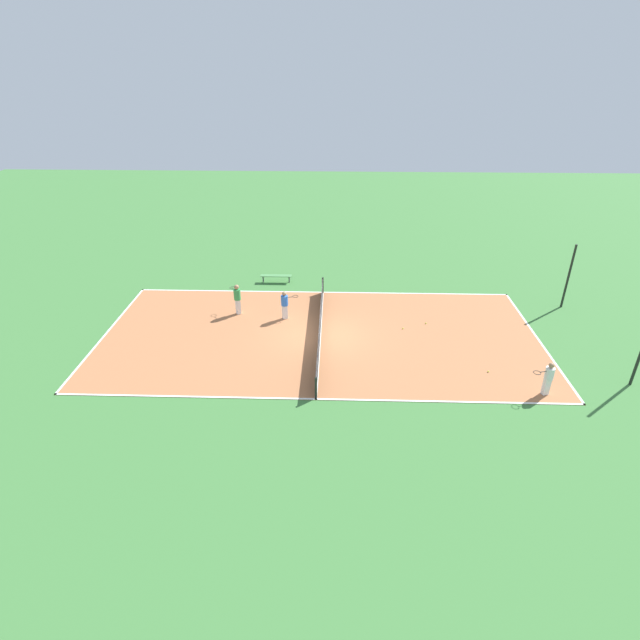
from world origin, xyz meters
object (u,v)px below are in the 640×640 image
object	(u,v)px
tennis_ball_far_baseline	(403,328)
fence_post_back_left	(568,277)
tennis_ball_left_sideline	(488,371)
bench	(276,276)
tennis_ball_near_net	(426,323)
tennis_net	(320,327)
player_far_green	(237,297)
player_near_white	(548,377)
player_near_blue	(285,303)

from	to	relation	value
tennis_ball_far_baseline	fence_post_back_left	size ratio (longest dim) A/B	0.02
tennis_ball_left_sideline	tennis_ball_far_baseline	size ratio (longest dim) A/B	1.00
bench	tennis_ball_near_net	size ratio (longest dim) A/B	27.85
tennis_ball_near_net	fence_post_back_left	world-z (taller)	fence_post_back_left
bench	tennis_ball_left_sideline	size ratio (longest dim) A/B	27.85
tennis_ball_left_sideline	fence_post_back_left	distance (m)	8.98
fence_post_back_left	tennis_ball_near_net	bearing A→B (deg)	-73.79
tennis_net	tennis_ball_left_sideline	distance (m)	8.05
tennis_ball_far_baseline	player_far_green	bearing A→B (deg)	-99.54
tennis_net	player_far_green	xyz separation A→B (m)	(-2.27, -4.45, 0.47)
player_near_white	player_far_green	xyz separation A→B (m)	(-6.79, -13.78, 0.12)
tennis_net	bench	size ratio (longest dim) A/B	5.39
player_near_blue	tennis_ball_far_baseline	world-z (taller)	player_near_blue
player_near_blue	tennis_ball_left_sideline	xyz separation A→B (m)	(4.79, 9.35, -0.84)
player_far_green	fence_post_back_left	distance (m)	17.74
player_near_blue	fence_post_back_left	bearing A→B (deg)	-16.38
player_near_blue	tennis_net	bearing A→B (deg)	-67.07
tennis_ball_near_net	tennis_net	bearing A→B (deg)	-75.34
tennis_net	player_near_white	distance (m)	10.37
tennis_ball_near_net	fence_post_back_left	size ratio (longest dim) A/B	0.02
tennis_net	player_far_green	distance (m)	5.02
player_far_green	tennis_ball_left_sideline	distance (m)	13.06
player_near_white	fence_post_back_left	world-z (taller)	fence_post_back_left
tennis_net	tennis_ball_left_sideline	world-z (taller)	tennis_net
player_far_green	tennis_ball_near_net	world-z (taller)	player_far_green
bench	fence_post_back_left	bearing A→B (deg)	-10.16
tennis_ball_near_net	bench	bearing A→B (deg)	-121.72
tennis_net	tennis_ball_near_net	size ratio (longest dim) A/B	150.21
player_near_white	fence_post_back_left	distance (m)	9.13
player_far_green	bench	bearing A→B (deg)	-53.53
tennis_ball_left_sideline	tennis_ball_far_baseline	bearing A→B (deg)	-139.22
bench	player_far_green	distance (m)	4.61
player_far_green	tennis_ball_near_net	size ratio (longest dim) A/B	24.69
player_far_green	fence_post_back_left	bearing A→B (deg)	-119.02
player_far_green	tennis_ball_near_net	xyz separation A→B (m)	(0.85, 9.89, -0.93)
tennis_ball_left_sideline	fence_post_back_left	world-z (taller)	fence_post_back_left
player_near_blue	tennis_ball_far_baseline	bearing A→B (deg)	-32.65
tennis_net	fence_post_back_left	xyz separation A→B (m)	(-3.68, 13.22, 1.29)
bench	player_near_blue	world-z (taller)	player_near_blue
player_far_green	fence_post_back_left	size ratio (longest dim) A/B	0.47
player_near_blue	player_far_green	size ratio (longest dim) A/B	0.92
tennis_ball_near_net	fence_post_back_left	xyz separation A→B (m)	(-2.26, 7.78, 1.75)
bench	tennis_ball_near_net	bearing A→B (deg)	-31.72
tennis_net	fence_post_back_left	distance (m)	13.78
tennis_ball_near_net	player_far_green	bearing A→B (deg)	-94.90
tennis_ball_left_sideline	player_near_white	bearing A→B (deg)	50.55
tennis_ball_left_sideline	tennis_ball_far_baseline	world-z (taller)	same
tennis_ball_left_sideline	fence_post_back_left	xyz separation A→B (m)	(-6.67, 5.75, 1.75)
player_near_white	fence_post_back_left	size ratio (longest dim) A/B	0.41
tennis_ball_far_baseline	player_near_blue	bearing A→B (deg)	-99.15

